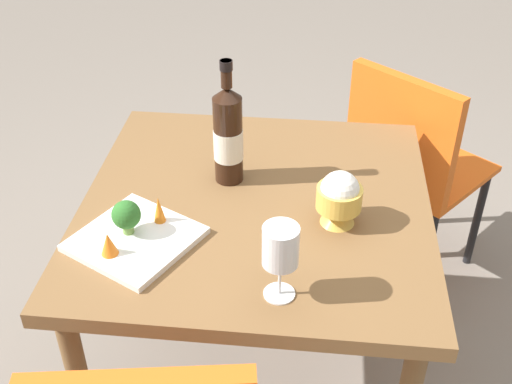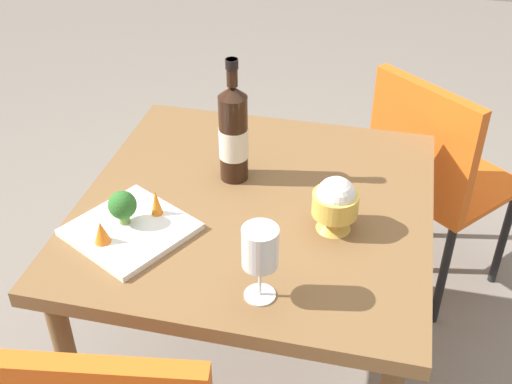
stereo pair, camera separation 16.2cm
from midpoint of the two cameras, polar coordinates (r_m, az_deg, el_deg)
name	(u,v)px [view 2 (the right image)]	position (r m, az deg, el deg)	size (l,w,h in m)	color
dining_table	(256,228)	(1.69, 2.75, -3.33)	(0.88, 0.88, 0.73)	brown
chair_near_window	(431,169)	(2.23, 17.29, 1.90)	(0.56, 0.56, 0.85)	orange
wine_bottle	(233,133)	(1.65, 0.79, 5.13)	(0.08, 0.08, 0.34)	black
wine_glass	(260,249)	(1.29, 3.96, -5.20)	(0.08, 0.08, 0.18)	white
rice_bowl	(335,203)	(1.53, 10.07, -1.10)	(0.11, 0.11, 0.14)	gold
serving_plate	(130,229)	(1.55, -8.16, -3.42)	(0.34, 0.34, 0.02)	white
broccoli_floret	(122,206)	(1.53, -8.81, -1.31)	(0.07, 0.07, 0.09)	#729E4C
carrot_garnish_left	(101,232)	(1.49, -10.56, -3.63)	(0.04, 0.04, 0.06)	orange
carrot_garnish_right	(156,202)	(1.55, -5.92, -1.01)	(0.03, 0.03, 0.07)	orange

